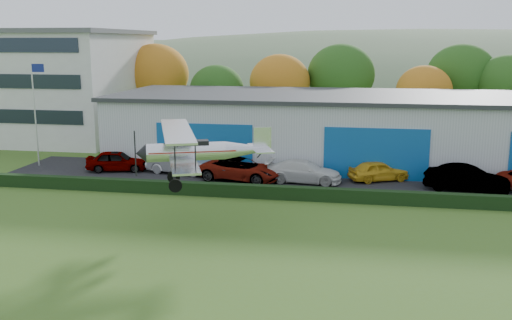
% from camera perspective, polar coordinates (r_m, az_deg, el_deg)
% --- Properties ---
extents(apron, '(48.00, 9.00, 0.05)m').
position_cam_1_polar(apron, '(38.26, 9.01, -2.22)').
color(apron, black).
rests_on(apron, ground).
extents(hedge, '(46.00, 0.60, 0.80)m').
position_cam_1_polar(hedge, '(33.52, 8.86, -3.58)').
color(hedge, black).
rests_on(hedge, ground).
extents(hangar, '(40.60, 12.60, 5.30)m').
position_cam_1_polar(hangar, '(44.62, 11.87, 3.14)').
color(hangar, '#B2B7BC').
rests_on(hangar, ground).
extents(office_block, '(20.60, 15.60, 10.40)m').
position_cam_1_polar(office_block, '(60.15, -21.76, 7.22)').
color(office_block, silver).
rests_on(office_block, ground).
extents(flagpole, '(1.05, 0.10, 8.00)m').
position_cam_1_polar(flagpole, '(44.92, -21.49, 5.36)').
color(flagpole, silver).
rests_on(flagpole, ground).
extents(tree_belt, '(75.70, 13.22, 10.12)m').
position_cam_1_polar(tree_belt, '(56.92, 7.41, 8.13)').
color(tree_belt, '#3D2614').
rests_on(tree_belt, ground).
extents(distant_hills, '(430.00, 196.00, 56.00)m').
position_cam_1_polar(distant_hills, '(157.90, 7.04, 3.72)').
color(distant_hills, '#4C6642').
rests_on(distant_hills, ground).
extents(car_0, '(4.63, 2.68, 1.48)m').
position_cam_1_polar(car_0, '(42.04, -13.95, -0.08)').
color(car_0, gray).
rests_on(car_0, apron).
extents(car_1, '(5.14, 2.65, 1.61)m').
position_cam_1_polar(car_1, '(40.34, -7.67, -0.23)').
color(car_1, silver).
rests_on(car_1, apron).
extents(car_2, '(5.88, 3.52, 1.53)m').
position_cam_1_polar(car_2, '(38.00, -1.53, -0.95)').
color(car_2, gray).
rests_on(car_2, apron).
extents(car_3, '(5.15, 2.39, 1.46)m').
position_cam_1_polar(car_3, '(37.64, 4.88, -1.17)').
color(car_3, silver).
rests_on(car_3, apron).
extents(car_4, '(4.35, 3.14, 1.37)m').
position_cam_1_polar(car_4, '(38.79, 12.35, -1.07)').
color(car_4, gold).
rests_on(car_4, apron).
extents(car_5, '(5.30, 3.17, 1.65)m').
position_cam_1_polar(car_5, '(37.47, 20.60, -1.81)').
color(car_5, gray).
rests_on(car_5, apron).
extents(biplane, '(6.94, 7.80, 2.95)m').
position_cam_1_polar(biplane, '(28.33, -5.92, 1.07)').
color(biplane, silver).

